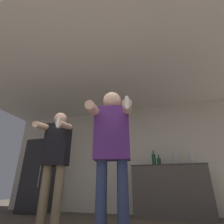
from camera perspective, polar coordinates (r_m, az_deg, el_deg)
name	(u,v)px	position (r m, az deg, el deg)	size (l,w,h in m)	color
wall_back	(134,156)	(4.56, 7.18, -14.16)	(7.00, 0.06, 2.55)	beige
ceiling_slab	(118,77)	(3.53, 1.82, 11.48)	(7.00, 3.73, 0.05)	silver
refrigerator	(41,175)	(5.10, -22.14, -18.40)	(0.69, 0.71, 1.72)	#262628
counter	(170,191)	(4.13, 18.49, -23.16)	(1.52, 0.61, 0.99)	#47423D
bottle_amber_bourbon	(154,159)	(4.14, 13.53, -14.84)	(0.08, 0.08, 0.36)	#194723
bottle_red_label	(159,161)	(4.13, 15.09, -15.29)	(0.08, 0.08, 0.26)	#194723
bottle_clear_vodka	(192,160)	(4.18, 24.55, -13.97)	(0.07, 0.07, 0.30)	silver
bottle_dark_rum	(176,160)	(4.15, 20.05, -14.38)	(0.06, 0.06, 0.29)	silver
person_woman_foreground	(112,142)	(2.05, -0.04, -9.80)	(0.55, 0.58, 1.70)	navy
person_man_side	(55,155)	(2.81, -17.97, -13.34)	(0.48, 0.54, 1.69)	#75664C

